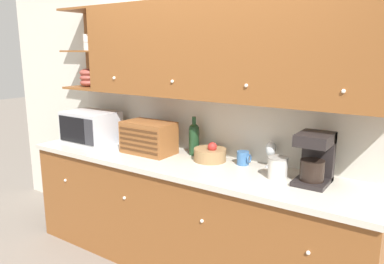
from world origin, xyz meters
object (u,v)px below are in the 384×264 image
at_px(wine_bottle, 194,138).
at_px(mug, 243,158).
at_px(fruit_basket, 210,154).
at_px(storage_canister, 278,168).
at_px(bread_box, 149,138).
at_px(coffee_maker, 315,157).
at_px(wine_glass, 271,150).
at_px(microwave, 91,127).
at_px(mug_blue_second, 125,140).

bearing_deg(wine_bottle, mug, -3.09).
bearing_deg(fruit_basket, storage_canister, -9.71).
distance_m(wine_bottle, fruit_basket, 0.25).
xyz_separation_m(bread_box, coffee_maker, (1.41, 0.06, 0.04)).
xyz_separation_m(wine_bottle, mug, (0.48, -0.03, -0.10)).
height_order(bread_box, coffee_maker, coffee_maker).
bearing_deg(wine_glass, mug, -164.98).
xyz_separation_m(wine_bottle, coffee_maker, (1.06, -0.12, 0.03)).
bearing_deg(mug, wine_bottle, 176.91).
distance_m(microwave, mug, 1.57).
bearing_deg(storage_canister, mug, 155.08).
xyz_separation_m(fruit_basket, storage_canister, (0.62, -0.11, 0.02)).
bearing_deg(mug, coffee_maker, -9.24).
bearing_deg(coffee_maker, storage_canister, -164.00).
height_order(bread_box, mug, bread_box).
height_order(mug_blue_second, storage_canister, storage_canister).
bearing_deg(microwave, mug, 6.12).
distance_m(fruit_basket, wine_glass, 0.49).
bearing_deg(storage_canister, microwave, -179.81).
bearing_deg(wine_glass, microwave, -172.83).
distance_m(wine_glass, coffee_maker, 0.41).
bearing_deg(wine_glass, bread_box, -168.64).
height_order(microwave, wine_glass, microwave).
bearing_deg(bread_box, wine_glass, 11.36).
relative_size(bread_box, wine_glass, 2.19).
relative_size(mug, wine_glass, 0.52).
bearing_deg(bread_box, mug_blue_second, 169.67).
distance_m(microwave, fruit_basket, 1.29).
height_order(wine_glass, storage_canister, wine_glass).
distance_m(mug, coffee_maker, 0.60).
xyz_separation_m(bread_box, fruit_basket, (0.57, 0.10, -0.08)).
bearing_deg(wine_glass, storage_canister, -56.44).
bearing_deg(microwave, storage_canister, 0.19).
relative_size(wine_bottle, wine_glass, 1.60).
bearing_deg(wine_bottle, microwave, -169.80).
distance_m(microwave, mug_blue_second, 0.40).
relative_size(mug_blue_second, mug, 1.02).
distance_m(fruit_basket, mug, 0.28).
bearing_deg(storage_canister, coffee_maker, 16.00).
xyz_separation_m(fruit_basket, coffee_maker, (0.85, -0.04, 0.12)).
bearing_deg(wine_bottle, wine_glass, 2.37).
bearing_deg(mug_blue_second, storage_canister, -2.58).
bearing_deg(coffee_maker, mug, 170.76).
bearing_deg(microwave, mug_blue_second, 11.25).
distance_m(bread_box, fruit_basket, 0.58).
bearing_deg(fruit_basket, mug, 11.55).
height_order(mug_blue_second, wine_glass, wine_glass).
relative_size(fruit_basket, coffee_maker, 0.76).
bearing_deg(bread_box, storage_canister, -0.30).
height_order(microwave, bread_box, microwave).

